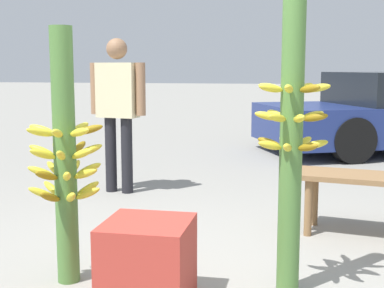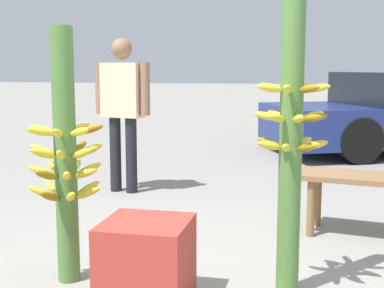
{
  "view_description": "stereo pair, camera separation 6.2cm",
  "coord_description": "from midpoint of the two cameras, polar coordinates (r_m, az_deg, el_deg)",
  "views": [
    {
      "loc": [
        0.62,
        -2.8,
        1.29
      ],
      "look_at": [
        0.01,
        0.31,
        0.83
      ],
      "focal_mm": 50.0,
      "sensor_mm": 36.0,
      "label": 1
    },
    {
      "loc": [
        0.68,
        -2.78,
        1.29
      ],
      "look_at": [
        0.01,
        0.31,
        0.83
      ],
      "focal_mm": 50.0,
      "sensor_mm": 36.0,
      "label": 2
    }
  ],
  "objects": [
    {
      "name": "produce_crate",
      "position": [
        3.0,
        -4.29,
        -12.48
      ],
      "size": [
        0.46,
        0.46,
        0.46
      ],
      "color": "#B2382D",
      "rests_on": "ground_plane"
    },
    {
      "name": "banana_stalk_center",
      "position": [
        3.02,
        11.06,
        0.21
      ],
      "size": [
        0.42,
        0.42,
        1.7
      ],
      "color": "#4C7A38",
      "rests_on": "ground_plane"
    },
    {
      "name": "banana_stalk_left",
      "position": [
        3.25,
        -12.82,
        -1.48
      ],
      "size": [
        0.46,
        0.46,
        1.53
      ],
      "color": "#4C7A38",
      "rests_on": "ground_plane"
    },
    {
      "name": "vendor_person",
      "position": [
        5.52,
        -7.12,
        4.48
      ],
      "size": [
        0.63,
        0.26,
        1.58
      ],
      "rotation": [
        0.0,
        0.0,
        2.97
      ],
      "color": "black",
      "rests_on": "ground_plane"
    }
  ]
}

